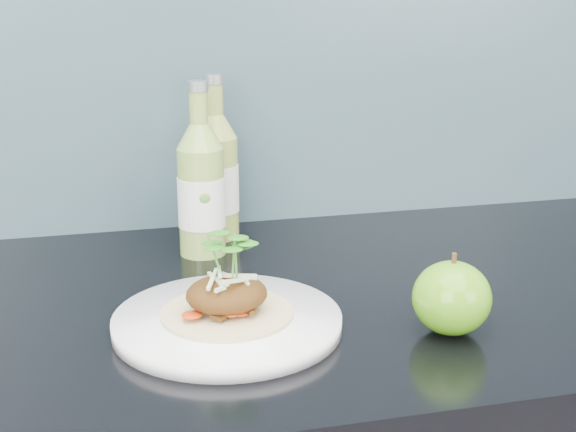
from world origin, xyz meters
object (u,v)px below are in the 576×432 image
(green_apple, at_px, (452,298))
(cider_bottle_left, at_px, (201,190))
(dinner_plate, at_px, (227,322))
(cider_bottle_right, at_px, (216,177))

(green_apple, xyz_separation_m, cider_bottle_left, (-0.21, 0.31, 0.05))
(dinner_plate, xyz_separation_m, green_apple, (0.22, -0.06, 0.03))
(dinner_plate, height_order, green_apple, green_apple)
(dinner_plate, xyz_separation_m, cider_bottle_left, (0.01, 0.24, 0.08))
(cider_bottle_right, bearing_deg, green_apple, -52.76)
(green_apple, xyz_separation_m, cider_bottle_right, (-0.18, 0.37, 0.05))
(green_apple, relative_size, cider_bottle_left, 0.46)
(cider_bottle_right, bearing_deg, cider_bottle_left, -103.25)
(dinner_plate, bearing_deg, green_apple, -15.92)
(cider_bottle_left, bearing_deg, cider_bottle_right, 60.18)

